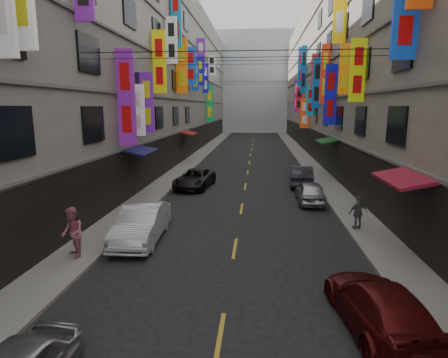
% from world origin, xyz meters
% --- Properties ---
extents(sidewalk_left, '(2.00, 90.00, 0.12)m').
position_xyz_m(sidewalk_left, '(-6.00, 42.00, 0.06)').
color(sidewalk_left, slate).
rests_on(sidewalk_left, ground).
extents(sidewalk_right, '(2.00, 90.00, 0.12)m').
position_xyz_m(sidewalk_right, '(6.00, 42.00, 0.06)').
color(sidewalk_right, slate).
rests_on(sidewalk_right, ground).
extents(building_row_left, '(10.14, 90.00, 19.00)m').
position_xyz_m(building_row_left, '(-11.99, 42.00, 9.49)').
color(building_row_left, gray).
rests_on(building_row_left, ground).
extents(building_row_right, '(10.14, 90.00, 19.00)m').
position_xyz_m(building_row_right, '(11.99, 42.00, 9.49)').
color(building_row_right, gray).
rests_on(building_row_right, ground).
extents(haze_block, '(18.00, 8.00, 22.00)m').
position_xyz_m(haze_block, '(0.00, 92.00, 11.00)').
color(haze_block, '#B0B9C4').
rests_on(haze_block, ground).
extents(shop_signage, '(14.00, 55.00, 12.82)m').
position_xyz_m(shop_signage, '(-0.21, 35.58, 9.10)').
color(shop_signage, '#180FB6').
rests_on(shop_signage, ground).
extents(street_awnings, '(13.99, 35.20, 0.41)m').
position_xyz_m(street_awnings, '(-1.26, 26.00, 3.00)').
color(street_awnings, '#155118').
rests_on(street_awnings, ground).
extents(overhead_cables, '(14.00, 38.04, 1.24)m').
position_xyz_m(overhead_cables, '(0.00, 30.00, 8.80)').
color(overhead_cables, black).
rests_on(overhead_cables, ground).
extents(lane_markings, '(0.12, 80.20, 0.01)m').
position_xyz_m(lane_markings, '(0.00, 39.00, 0.00)').
color(lane_markings, gold).
rests_on(lane_markings, ground).
extents(scooter_far_right, '(0.67, 1.78, 1.14)m').
position_xyz_m(scooter_far_right, '(3.74, 26.58, 0.44)').
color(scooter_far_right, black).
rests_on(scooter_far_right, ground).
extents(car_left_mid, '(1.80, 4.70, 1.53)m').
position_xyz_m(car_left_mid, '(-4.00, 18.50, 0.76)').
color(car_left_mid, silver).
rests_on(car_left_mid, ground).
extents(car_left_far, '(2.69, 4.90, 1.30)m').
position_xyz_m(car_left_far, '(-3.54, 29.22, 0.65)').
color(car_left_far, black).
rests_on(car_left_far, ground).
extents(car_right_near, '(2.33, 4.64, 1.29)m').
position_xyz_m(car_right_near, '(4.00, 12.68, 0.65)').
color(car_right_near, '#4E0D0D').
rests_on(car_right_near, ground).
extents(car_right_mid, '(1.60, 3.86, 1.31)m').
position_xyz_m(car_right_mid, '(4.00, 25.63, 0.65)').
color(car_right_mid, '#B1B1B6').
rests_on(car_right_mid, ground).
extents(car_right_far, '(1.85, 4.50, 1.45)m').
position_xyz_m(car_right_far, '(4.00, 30.63, 0.72)').
color(car_right_far, '#282930').
rests_on(car_right_far, ground).
extents(pedestrian_lfar, '(1.07, 1.11, 1.89)m').
position_xyz_m(pedestrian_lfar, '(-5.89, 16.26, 1.07)').
color(pedestrian_lfar, '#C6697B').
rests_on(pedestrian_lfar, sidewalk_left).
extents(pedestrian_rfar, '(1.01, 0.76, 1.54)m').
position_xyz_m(pedestrian_rfar, '(5.46, 20.61, 0.89)').
color(pedestrian_rfar, '#5E5F61').
rests_on(pedestrian_rfar, sidewalk_right).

